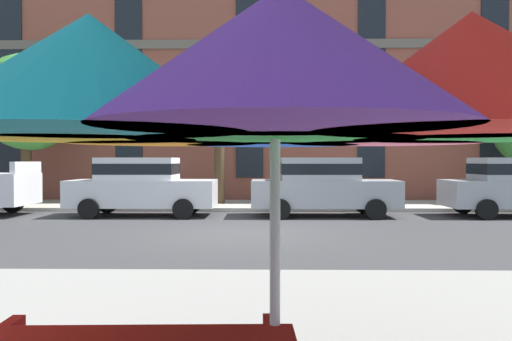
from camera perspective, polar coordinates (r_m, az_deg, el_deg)
ground_plane at (r=12.04m, az=-1.99°, el=-6.98°), size 120.00×120.00×0.00m
sidewalk_far at (r=18.79m, az=-0.91°, el=-3.87°), size 56.00×3.60×0.12m
apartment_building at (r=28.04m, az=-0.34°, el=17.51°), size 44.28×12.08×19.20m
sedan_white at (r=16.07m, az=-12.58°, el=-1.56°), size 4.40×1.98×1.78m
sedan_silver at (r=15.72m, az=7.38°, el=-1.60°), size 4.40×1.98×1.78m
street_tree_left at (r=20.75m, az=-23.95°, el=6.68°), size 3.66×3.86×5.56m
street_tree_middle at (r=18.85m, az=-4.11°, el=7.43°), size 2.05×2.16×4.82m
patio_umbrella at (r=2.93m, az=2.13°, el=8.38°), size 3.55×3.55×2.39m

